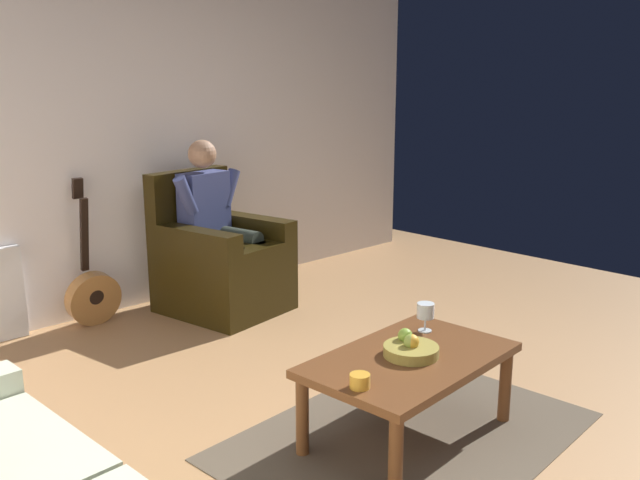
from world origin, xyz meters
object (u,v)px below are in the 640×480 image
at_px(armchair, 220,263).
at_px(guitar, 93,293).
at_px(candle_jar, 360,381).
at_px(fruit_bowl, 411,348).
at_px(coffee_table, 410,367).
at_px(wine_glass_near, 425,312).
at_px(person_seated, 217,219).

distance_m(armchair, guitar, 0.91).
height_order(armchair, candle_jar, armchair).
relative_size(fruit_bowl, candle_jar, 2.98).
relative_size(coffee_table, wine_glass_near, 6.95).
distance_m(wine_glass_near, fruit_bowl, 0.34).
bearing_deg(candle_jar, person_seated, -111.63).
xyz_separation_m(guitar, candle_jar, (0.06, 2.57, 0.22)).
relative_size(coffee_table, fruit_bowl, 4.03).
relative_size(person_seated, wine_glass_near, 8.36).
bearing_deg(armchair, guitar, -32.03).
xyz_separation_m(armchair, candle_jar, (0.89, 2.22, 0.09)).
xyz_separation_m(wine_glass_near, candle_jar, (0.72, 0.21, -0.07)).
distance_m(coffee_table, guitar, 2.54).
relative_size(armchair, wine_glass_near, 6.81).
bearing_deg(person_seated, armchair, 90.00).
xyz_separation_m(guitar, fruit_bowl, (-0.37, 2.50, 0.22)).
bearing_deg(candle_jar, armchair, -111.79).
bearing_deg(person_seated, wine_glass_near, 76.31).
relative_size(person_seated, coffee_table, 1.20).
xyz_separation_m(fruit_bowl, candle_jar, (0.42, 0.07, -0.01)).
bearing_deg(guitar, person_seated, 157.81).
xyz_separation_m(person_seated, candle_jar, (0.89, 2.23, -0.24)).
xyz_separation_m(coffee_table, candle_jar, (0.42, 0.07, 0.09)).
height_order(armchair, wine_glass_near, armchair).
height_order(coffee_table, candle_jar, candle_jar).
bearing_deg(wine_glass_near, person_seated, -94.57).
height_order(armchair, fruit_bowl, armchair).
bearing_deg(fruit_bowl, guitar, -81.67).
distance_m(armchair, fruit_bowl, 2.20).
relative_size(person_seated, candle_jar, 14.41).
height_order(wine_glass_near, fruit_bowl, wine_glass_near).
height_order(armchair, person_seated, person_seated).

